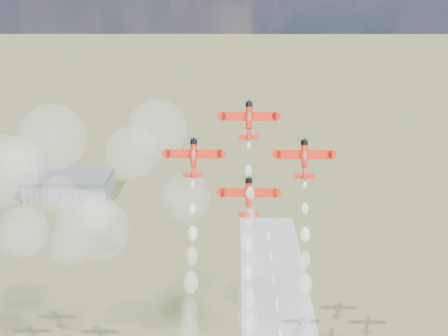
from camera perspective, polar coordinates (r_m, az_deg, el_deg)
hangar at (r=337.27m, az=-16.44°, el=-1.73°), size 50.00×28.00×13.00m
plane_lead at (r=127.93m, az=2.74°, el=5.28°), size 13.38×7.07×8.72m
plane_left at (r=126.55m, az=-3.34°, el=1.17°), size 13.38×7.07×8.72m
plane_right at (r=127.33m, az=8.75°, el=1.07°), size 13.38×7.07×8.72m
plane_slot at (r=125.22m, az=2.71°, el=-3.11°), size 13.38×7.07×8.72m
smoke_trail_lead at (r=125.15m, az=2.65°, el=-12.42°), size 5.10×23.18×38.21m
smoke_trail_left at (r=126.68m, az=-3.66°, el=-16.46°), size 5.50×23.20×38.01m
smoke_trail_right at (r=127.51m, az=8.87°, el=-16.49°), size 5.13×22.95×38.14m
drifted_smoke_cloud at (r=161.76m, az=-15.85°, el=-1.73°), size 68.30×36.78×53.31m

